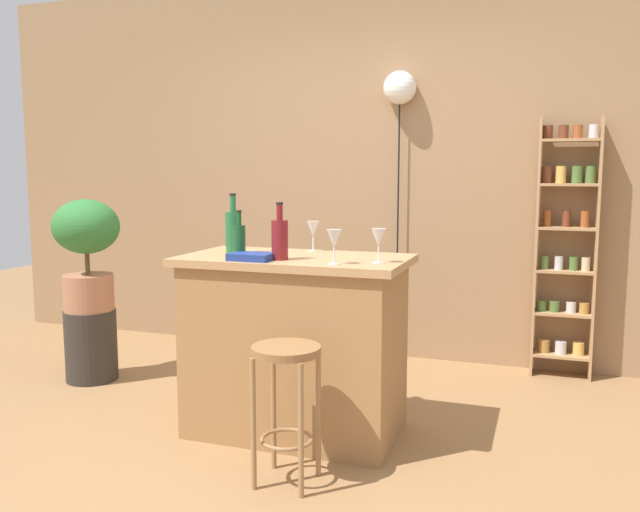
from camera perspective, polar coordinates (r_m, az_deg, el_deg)
ground at (r=3.36m, az=-4.08°, el=-16.75°), size 12.00×12.00×0.00m
back_wall at (r=4.92m, az=4.89°, el=7.64°), size 6.40×0.10×2.80m
kitchen_counter at (r=3.46m, az=-2.17°, el=-7.69°), size 1.16×0.63×0.94m
bar_stool at (r=2.92m, az=-2.94°, el=-10.95°), size 0.30×0.30×0.62m
spice_shelf at (r=4.63m, az=20.53°, el=0.89°), size 0.39×0.17×1.72m
plant_stool at (r=4.63m, az=-19.24°, el=-7.29°), size 0.33×0.33×0.47m
potted_plant at (r=4.52m, az=-19.59°, el=0.89°), size 0.44×0.40×0.73m
bottle_soda_blue at (r=3.24m, az=-3.51°, el=1.55°), size 0.08×0.08×0.28m
bottle_wine_red at (r=3.34m, az=-7.01°, el=1.40°), size 0.06×0.06×0.24m
bottle_spirits_clear at (r=3.53m, az=-7.53°, el=2.19°), size 0.08×0.08×0.32m
wine_glass_left at (r=3.13m, az=5.11°, el=1.53°), size 0.07×0.07×0.16m
wine_glass_center at (r=3.07m, az=1.23°, el=1.44°), size 0.07×0.07×0.16m
wine_glass_right at (r=3.59m, az=-0.60°, el=2.29°), size 0.07×0.07×0.16m
cookbook at (r=3.24m, az=-5.94°, el=-0.05°), size 0.21×0.15×0.03m
pendant_globe_light at (r=4.80m, az=6.93°, el=14.03°), size 0.23×0.23×2.07m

